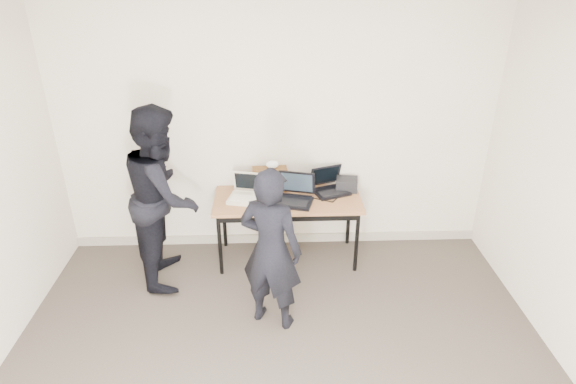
{
  "coord_description": "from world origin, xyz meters",
  "views": [
    {
      "loc": [
        -0.04,
        -2.44,
        2.97
      ],
      "look_at": [
        0.1,
        1.6,
        0.95
      ],
      "focal_mm": 30.0,
      "sensor_mm": 36.0,
      "label": 1
    }
  ],
  "objects_px": {
    "laptop_center": "(295,195)",
    "person_observer": "(163,196)",
    "leather_satchel": "(270,178)",
    "person_typist": "(271,250)",
    "desk": "(288,204)",
    "laptop_right": "(329,186)",
    "equipment_box": "(347,184)",
    "laptop_beige": "(246,194)"
  },
  "relations": [
    {
      "from": "person_typist",
      "to": "laptop_center",
      "type": "bearing_deg",
      "value": -81.69
    },
    {
      "from": "desk",
      "to": "laptop_right",
      "type": "xyz_separation_m",
      "value": [
        0.44,
        0.16,
        0.12
      ]
    },
    {
      "from": "laptop_center",
      "to": "equipment_box",
      "type": "bearing_deg",
      "value": 37.49
    },
    {
      "from": "laptop_center",
      "to": "person_observer",
      "type": "relative_size",
      "value": 0.25
    },
    {
      "from": "equipment_box",
      "to": "person_typist",
      "type": "xyz_separation_m",
      "value": [
        -0.8,
        -1.17,
        -0.04
      ]
    },
    {
      "from": "laptop_right",
      "to": "laptop_beige",
      "type": "bearing_deg",
      "value": 168.94
    },
    {
      "from": "leather_satchel",
      "to": "person_observer",
      "type": "height_order",
      "value": "person_observer"
    },
    {
      "from": "person_typist",
      "to": "person_observer",
      "type": "distance_m",
      "value": 1.28
    },
    {
      "from": "desk",
      "to": "leather_satchel",
      "type": "relative_size",
      "value": 4.08
    },
    {
      "from": "laptop_center",
      "to": "laptop_right",
      "type": "bearing_deg",
      "value": 43.88
    },
    {
      "from": "laptop_center",
      "to": "person_typist",
      "type": "xyz_separation_m",
      "value": [
        -0.24,
        -0.93,
        -0.04
      ]
    },
    {
      "from": "laptop_center",
      "to": "person_observer",
      "type": "xyz_separation_m",
      "value": [
        -1.27,
        -0.18,
        0.11
      ]
    },
    {
      "from": "laptop_right",
      "to": "equipment_box",
      "type": "height_order",
      "value": "laptop_right"
    },
    {
      "from": "laptop_beige",
      "to": "laptop_center",
      "type": "height_order",
      "value": "laptop_center"
    },
    {
      "from": "laptop_center",
      "to": "leather_satchel",
      "type": "bearing_deg",
      "value": 148.1
    },
    {
      "from": "laptop_center",
      "to": "laptop_right",
      "type": "relative_size",
      "value": 1.01
    },
    {
      "from": "laptop_center",
      "to": "leather_satchel",
      "type": "xyz_separation_m",
      "value": [
        -0.25,
        0.27,
        0.06
      ]
    },
    {
      "from": "laptop_beige",
      "to": "leather_satchel",
      "type": "xyz_separation_m",
      "value": [
        0.25,
        0.21,
        0.08
      ]
    },
    {
      "from": "desk",
      "to": "person_typist",
      "type": "height_order",
      "value": "person_typist"
    },
    {
      "from": "laptop_beige",
      "to": "equipment_box",
      "type": "relative_size",
      "value": 1.69
    },
    {
      "from": "person_observer",
      "to": "desk",
      "type": "bearing_deg",
      "value": -84.31
    },
    {
      "from": "laptop_beige",
      "to": "leather_satchel",
      "type": "distance_m",
      "value": 0.33
    },
    {
      "from": "person_observer",
      "to": "person_typist",
      "type": "bearing_deg",
      "value": -131.13
    },
    {
      "from": "equipment_box",
      "to": "person_observer",
      "type": "distance_m",
      "value": 1.88
    },
    {
      "from": "laptop_beige",
      "to": "laptop_right",
      "type": "xyz_separation_m",
      "value": [
        0.87,
        0.15,
        0.01
      ]
    },
    {
      "from": "leather_satchel",
      "to": "equipment_box",
      "type": "height_order",
      "value": "leather_satchel"
    },
    {
      "from": "laptop_right",
      "to": "equipment_box",
      "type": "distance_m",
      "value": 0.19
    },
    {
      "from": "equipment_box",
      "to": "person_typist",
      "type": "height_order",
      "value": "person_typist"
    },
    {
      "from": "desk",
      "to": "equipment_box",
      "type": "xyz_separation_m",
      "value": [
        0.63,
        0.19,
        0.12
      ]
    },
    {
      "from": "leather_satchel",
      "to": "person_typist",
      "type": "xyz_separation_m",
      "value": [
        0.01,
        -1.2,
        -0.1
      ]
    },
    {
      "from": "person_typist",
      "to": "leather_satchel",
      "type": "bearing_deg",
      "value": -66.74
    },
    {
      "from": "laptop_beige",
      "to": "person_observer",
      "type": "xyz_separation_m",
      "value": [
        -0.77,
        -0.24,
        0.12
      ]
    },
    {
      "from": "person_typist",
      "to": "laptop_beige",
      "type": "bearing_deg",
      "value": -52.72
    },
    {
      "from": "leather_satchel",
      "to": "person_typist",
      "type": "height_order",
      "value": "person_typist"
    },
    {
      "from": "laptop_center",
      "to": "person_observer",
      "type": "bearing_deg",
      "value": -156.92
    },
    {
      "from": "equipment_box",
      "to": "person_observer",
      "type": "xyz_separation_m",
      "value": [
        -1.83,
        -0.41,
        0.11
      ]
    },
    {
      "from": "laptop_center",
      "to": "equipment_box",
      "type": "distance_m",
      "value": 0.6
    },
    {
      "from": "leather_satchel",
      "to": "person_observer",
      "type": "distance_m",
      "value": 1.11
    },
    {
      "from": "laptop_right",
      "to": "leather_satchel",
      "type": "relative_size",
      "value": 1.2
    },
    {
      "from": "desk",
      "to": "person_observer",
      "type": "relative_size",
      "value": 0.84
    },
    {
      "from": "laptop_right",
      "to": "person_typist",
      "type": "height_order",
      "value": "person_typist"
    },
    {
      "from": "laptop_beige",
      "to": "laptop_right",
      "type": "bearing_deg",
      "value": 22.34
    }
  ]
}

